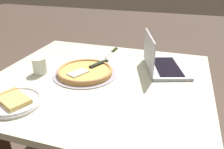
# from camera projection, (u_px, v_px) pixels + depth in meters

# --- Properties ---
(dining_table) EXTENTS (1.20, 1.09, 0.75)m
(dining_table) POSITION_uv_depth(u_px,v_px,m) (100.00, 92.00, 1.31)
(dining_table) COLOR beige
(dining_table) RESTS_ON ground_plane
(laptop) EXTENTS (0.32, 0.38, 0.22)m
(laptop) POSITION_uv_depth(u_px,v_px,m) (161.00, 63.00, 1.37)
(laptop) COLOR #B6B7C5
(laptop) RESTS_ON dining_table
(pizza_plate) EXTENTS (0.25, 0.25, 0.04)m
(pizza_plate) POSITION_uv_depth(u_px,v_px,m) (14.00, 101.00, 1.04)
(pizza_plate) COLOR white
(pizza_plate) RESTS_ON dining_table
(pizza_tray) EXTENTS (0.37, 0.37, 0.04)m
(pizza_tray) POSITION_uv_depth(u_px,v_px,m) (85.00, 71.00, 1.32)
(pizza_tray) COLOR #A298A6
(pizza_tray) RESTS_ON dining_table
(table_knife) EXTENTS (0.03, 0.21, 0.01)m
(table_knife) POSITION_uv_depth(u_px,v_px,m) (113.00, 52.00, 1.65)
(table_knife) COLOR beige
(table_knife) RESTS_ON dining_table
(drink_cup) EXTENTS (0.08, 0.08, 0.10)m
(drink_cup) POSITION_uv_depth(u_px,v_px,m) (40.00, 66.00, 1.32)
(drink_cup) COLOR silver
(drink_cup) RESTS_ON dining_table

